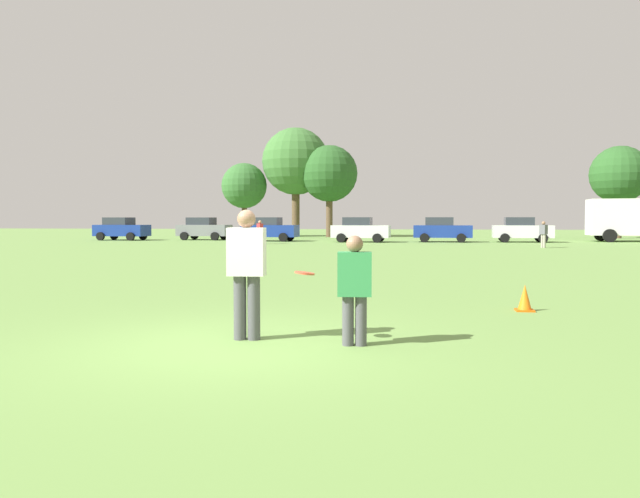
{
  "coord_description": "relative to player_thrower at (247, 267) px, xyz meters",
  "views": [
    {
      "loc": [
        2.29,
        -7.66,
        1.65
      ],
      "look_at": [
        0.63,
        3.26,
        1.11
      ],
      "focal_mm": 34.0,
      "sensor_mm": 36.0,
      "label": 1
    }
  ],
  "objects": [
    {
      "name": "player_defender",
      "position": [
        1.5,
        -0.17,
        -0.2
      ],
      "size": [
        0.46,
        0.29,
        1.44
      ],
      "color": "#4C4C51",
      "rests_on": "ground"
    },
    {
      "name": "tree_west_maple",
      "position": [
        -8.89,
        49.72,
        6.21
      ],
      "size": [
        6.46,
        6.46,
        10.5
      ],
      "color": "brown",
      "rests_on": "ground"
    },
    {
      "name": "bystander_far_jogger",
      "position": [
        -7.89,
        31.78,
        -0.1
      ],
      "size": [
        0.37,
        0.49,
        1.6
      ],
      "color": "black",
      "rests_on": "ground"
    },
    {
      "name": "bystander_sideline_watcher",
      "position": [
        9.86,
        28.88,
        -0.13
      ],
      "size": [
        0.45,
        0.49,
        1.56
      ],
      "color": "gray",
      "rests_on": "ground"
    },
    {
      "name": "ground_plane",
      "position": [
        -0.06,
        -0.36,
        -1.01
      ],
      "size": [
        190.16,
        190.16,
        0.0
      ],
      "primitive_type": "plane",
      "color": "#6B9347"
    },
    {
      "name": "parked_car_center",
      "position": [
        -8.52,
        37.21,
        -0.08
      ],
      "size": [
        4.3,
        2.42,
        1.82
      ],
      "color": "navy",
      "rests_on": "ground"
    },
    {
      "name": "tree_center_elm",
      "position": [
        -5.44,
        48.58,
        4.93
      ],
      "size": [
        5.31,
        5.31,
        8.63
      ],
      "color": "brown",
      "rests_on": "ground"
    },
    {
      "name": "frisbee",
      "position": [
        0.82,
        -0.07,
        -0.07
      ],
      "size": [
        0.27,
        0.27,
        0.07
      ],
      "color": "#E54C33"
    },
    {
      "name": "parked_car_mid_left",
      "position": [
        -14.46,
        39.12,
        -0.08
      ],
      "size": [
        4.3,
        2.42,
        1.82
      ],
      "color": "slate",
      "rests_on": "ground"
    },
    {
      "name": "parked_car_far_right",
      "position": [
        10.18,
        37.79,
        -0.08
      ],
      "size": [
        4.3,
        2.42,
        1.82
      ],
      "color": "silver",
      "rests_on": "ground"
    },
    {
      "name": "tree_east_birch",
      "position": [
        20.29,
        48.79,
        4.59
      ],
      "size": [
        5.0,
        5.0,
        8.13
      ],
      "color": "brown",
      "rests_on": "ground"
    },
    {
      "name": "parked_car_near_left",
      "position": [
        -20.79,
        37.57,
        -0.08
      ],
      "size": [
        4.3,
        2.42,
        1.82
      ],
      "color": "navy",
      "rests_on": "ground"
    },
    {
      "name": "parked_car_near_right",
      "position": [
        4.46,
        37.35,
        -0.08
      ],
      "size": [
        4.3,
        2.42,
        1.82
      ],
      "color": "navy",
      "rests_on": "ground"
    },
    {
      "name": "player_thrower",
      "position": [
        0.0,
        0.0,
        0.0
      ],
      "size": [
        0.52,
        0.33,
        1.79
      ],
      "color": "#4C4C51",
      "rests_on": "ground"
    },
    {
      "name": "tree_west_oak",
      "position": [
        -13.91,
        49.32,
        3.91
      ],
      "size": [
        4.4,
        4.4,
        7.15
      ],
      "color": "brown",
      "rests_on": "ground"
    },
    {
      "name": "parked_car_mid_right",
      "position": [
        -1.49,
        36.22,
        -0.08
      ],
      "size": [
        4.3,
        2.42,
        1.82
      ],
      "color": "silver",
      "rests_on": "ground"
    },
    {
      "name": "traffic_cone",
      "position": [
        4.26,
        3.28,
        -0.78
      ],
      "size": [
        0.32,
        0.32,
        0.48
      ],
      "color": "#D8590C",
      "rests_on": "ground"
    }
  ]
}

